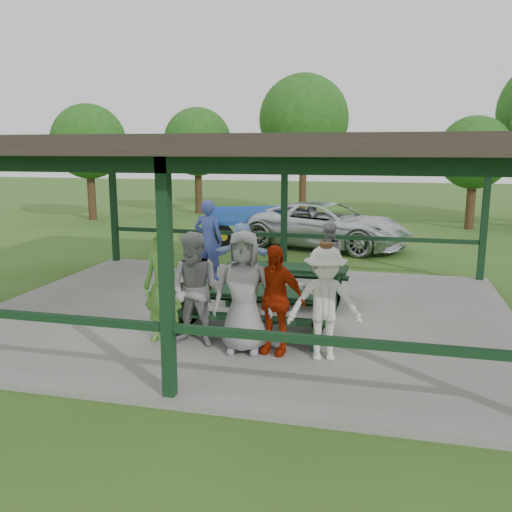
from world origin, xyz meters
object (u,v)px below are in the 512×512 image
(contestant_red, at_px, (274,299))
(contestant_white_fedora, at_px, (325,303))
(contestant_grey_mid, at_px, (244,292))
(farm_trailer, at_px, (246,225))
(spectator_lblue, at_px, (242,255))
(picnic_table_near, at_px, (251,305))
(contestant_grey_left, at_px, (196,290))
(spectator_grey, at_px, (327,258))
(spectator_blue, at_px, (208,240))
(contestant_green, at_px, (163,287))
(picnic_table_far, at_px, (286,279))
(pickup_truck, at_px, (327,225))

(contestant_red, distance_m, contestant_white_fedora, 0.78)
(contestant_grey_mid, bearing_deg, farm_trailer, 98.19)
(contestant_grey_mid, relative_size, spectator_lblue, 1.26)
(contestant_red, bearing_deg, picnic_table_near, 134.66)
(contestant_grey_left, height_order, farm_trailer, contestant_grey_left)
(spectator_lblue, relative_size, spectator_grey, 0.96)
(contestant_white_fedora, distance_m, spectator_blue, 5.44)
(contestant_green, height_order, contestant_grey_left, contestant_grey_left)
(picnic_table_far, relative_size, contestant_grey_mid, 1.31)
(contestant_green, xyz_separation_m, contestant_white_fedora, (2.60, -0.12, -0.05))
(picnic_table_far, bearing_deg, picnic_table_near, -96.29)
(spectator_lblue, bearing_deg, contestant_green, 88.48)
(contestant_red, bearing_deg, contestant_grey_left, -170.82)
(farm_trailer, bearing_deg, picnic_table_far, -91.58)
(contestant_grey_left, bearing_deg, pickup_truck, 89.75)
(contestant_grey_left, height_order, spectator_lblue, contestant_grey_left)
(picnic_table_near, xyz_separation_m, contestant_green, (-1.25, -0.77, 0.43))
(picnic_table_far, xyz_separation_m, contestant_white_fedora, (1.13, -2.89, 0.38))
(picnic_table_near, bearing_deg, spectator_lblue, 108.07)
(picnic_table_near, distance_m, farm_trailer, 9.52)
(picnic_table_near, bearing_deg, picnic_table_far, 83.71)
(farm_trailer, bearing_deg, spectator_grey, -83.76)
(picnic_table_far, xyz_separation_m, spectator_lblue, (-1.15, 0.84, 0.28))
(picnic_table_far, height_order, spectator_blue, spectator_blue)
(pickup_truck, bearing_deg, spectator_blue, 174.91)
(contestant_grey_left, bearing_deg, picnic_table_near, 54.80)
(contestant_white_fedora, distance_m, spectator_lblue, 4.37)
(contestant_grey_mid, height_order, contestant_white_fedora, contestant_grey_mid)
(contestant_grey_left, relative_size, spectator_blue, 0.95)
(picnic_table_far, height_order, contestant_grey_mid, contestant_grey_mid)
(picnic_table_near, height_order, contestant_red, contestant_red)
(picnic_table_far, height_order, contestant_grey_left, contestant_grey_left)
(contestant_white_fedora, bearing_deg, spectator_grey, 84.16)
(contestant_green, bearing_deg, contestant_red, -2.30)
(contestant_green, relative_size, contestant_white_fedora, 1.03)
(picnic_table_near, relative_size, spectator_grey, 1.71)
(contestant_green, xyz_separation_m, spectator_blue, (-0.67, 4.22, 0.05))
(spectator_lblue, relative_size, spectator_blue, 0.78)
(pickup_truck, bearing_deg, spectator_grey, -156.93)
(picnic_table_far, distance_m, contestant_grey_mid, 2.93)
(spectator_blue, relative_size, pickup_truck, 0.36)
(picnic_table_far, distance_m, contestant_green, 3.17)
(spectator_grey, xyz_separation_m, farm_trailer, (-3.48, 6.36, -0.24))
(contestant_white_fedora, height_order, spectator_grey, contestant_white_fedora)
(contestant_grey_mid, bearing_deg, contestant_white_fedora, -6.81)
(spectator_grey, height_order, farm_trailer, spectator_grey)
(spectator_blue, bearing_deg, contestant_white_fedora, 131.07)
(contestant_white_fedora, bearing_deg, picnic_table_far, 99.54)
(pickup_truck, bearing_deg, contestant_white_fedora, -157.21)
(contestant_white_fedora, bearing_deg, contestant_grey_left, 165.83)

